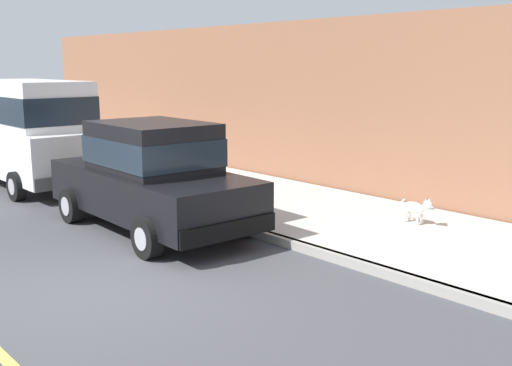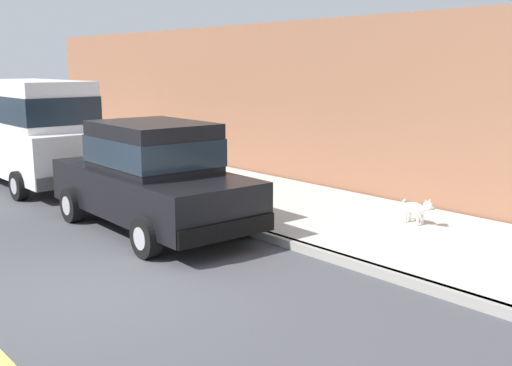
# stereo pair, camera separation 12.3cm
# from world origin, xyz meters

# --- Properties ---
(ground_plane) EXTENTS (80.00, 80.00, 0.00)m
(ground_plane) POSITION_xyz_m (0.00, 0.00, 0.00)
(ground_plane) COLOR #424247
(curb) EXTENTS (0.16, 64.00, 0.14)m
(curb) POSITION_xyz_m (3.20, 0.00, 0.07)
(curb) COLOR gray
(curb) RESTS_ON ground
(sidewalk) EXTENTS (3.60, 64.00, 0.14)m
(sidewalk) POSITION_xyz_m (5.00, 0.00, 0.07)
(sidewalk) COLOR #B7B5AD
(sidewalk) RESTS_ON ground
(car_black_sedan) EXTENTS (2.13, 4.65, 1.92)m
(car_black_sedan) POSITION_xyz_m (2.13, 1.97, 0.98)
(car_black_sedan) COLOR black
(car_black_sedan) RESTS_ON ground
(car_white_van) EXTENTS (2.15, 4.91, 2.52)m
(car_white_van) POSITION_xyz_m (2.16, 7.42, 1.39)
(car_white_van) COLOR white
(car_white_van) RESTS_ON ground
(dog_white) EXTENTS (0.23, 0.76, 0.49)m
(dog_white) POSITION_xyz_m (5.53, -1.20, 0.43)
(dog_white) COLOR white
(dog_white) RESTS_ON sidewalk
(building_facade) EXTENTS (0.50, 20.00, 3.89)m
(building_facade) POSITION_xyz_m (7.10, 5.76, 1.95)
(building_facade) COLOR #8C5B42
(building_facade) RESTS_ON ground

